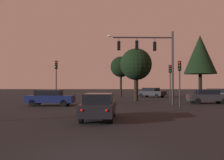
# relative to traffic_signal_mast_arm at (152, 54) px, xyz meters

# --- Properties ---
(ground_plane) EXTENTS (168.00, 168.00, 0.00)m
(ground_plane) POSITION_rel_traffic_signal_mast_arm_xyz_m (-4.05, 5.62, -5.11)
(ground_plane) COLOR black
(ground_plane) RESTS_ON ground
(traffic_signal_mast_arm) EXTENTS (6.63, 0.64, 7.34)m
(traffic_signal_mast_arm) POSITION_rel_traffic_signal_mast_arm_xyz_m (0.00, 0.00, 0.00)
(traffic_signal_mast_arm) COLOR #232326
(traffic_signal_mast_arm) RESTS_ON ground
(traffic_light_corner_left) EXTENTS (0.34, 0.37, 4.15)m
(traffic_light_corner_left) POSITION_rel_traffic_signal_mast_arm_xyz_m (2.14, -2.50, -2.16)
(traffic_light_corner_left) COLOR #232326
(traffic_light_corner_left) RESTS_ON ground
(traffic_light_corner_right) EXTENTS (0.35, 0.38, 4.65)m
(traffic_light_corner_right) POSITION_rel_traffic_signal_mast_arm_xyz_m (-10.26, 2.72, -1.83)
(traffic_light_corner_right) COLOR #232326
(traffic_light_corner_right) RESTS_ON ground
(traffic_light_median) EXTENTS (0.31, 0.36, 4.30)m
(traffic_light_median) POSITION_rel_traffic_signal_mast_arm_xyz_m (2.62, 4.53, -2.06)
(traffic_light_median) COLOR #232326
(traffic_light_median) RESTS_ON ground
(car_nearside_lane) EXTENTS (1.87, 4.69, 1.52)m
(car_nearside_lane) POSITION_rel_traffic_signal_mast_arm_xyz_m (-4.45, -11.23, -4.32)
(car_nearside_lane) COLOR black
(car_nearside_lane) RESTS_ON ground
(car_crossing_left) EXTENTS (4.36, 1.95, 1.52)m
(car_crossing_left) POSITION_rel_traffic_signal_mast_arm_xyz_m (6.07, 1.88, -4.32)
(car_crossing_left) COLOR #232328
(car_crossing_left) RESTS_ON ground
(car_crossing_right) EXTENTS (4.58, 1.95, 1.52)m
(car_crossing_right) POSITION_rel_traffic_signal_mast_arm_xyz_m (-9.86, -1.38, -4.32)
(car_crossing_right) COLOR #0F1947
(car_crossing_right) RESTS_ON ground
(car_far_lane) EXTENTS (4.38, 4.37, 1.52)m
(car_far_lane) POSITION_rel_traffic_signal_mast_arm_xyz_m (9.10, 7.37, -4.32)
(car_far_lane) COLOR #232328
(car_far_lane) RESTS_ON ground
(car_parked_lot) EXTENTS (4.54, 4.11, 1.52)m
(car_parked_lot) POSITION_rel_traffic_signal_mast_arm_xyz_m (1.79, 15.76, -4.32)
(car_parked_lot) COLOR black
(car_parked_lot) RESTS_ON ground
(tree_behind_sign) EXTENTS (3.83, 3.83, 6.39)m
(tree_behind_sign) POSITION_rel_traffic_signal_mast_arm_xyz_m (-1.25, 5.64, -0.68)
(tree_behind_sign) COLOR black
(tree_behind_sign) RESTS_ON ground
(tree_left_far) EXTENTS (4.92, 4.92, 9.56)m
(tree_left_far) POSITION_rel_traffic_signal_mast_arm_xyz_m (9.04, 14.43, 1.46)
(tree_left_far) COLOR black
(tree_left_far) RESTS_ON ground
(tree_center_horizon) EXTENTS (3.51, 3.51, 6.79)m
(tree_center_horizon) POSITION_rel_traffic_signal_mast_arm_xyz_m (-3.02, 18.77, -0.11)
(tree_center_horizon) COLOR black
(tree_center_horizon) RESTS_ON ground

